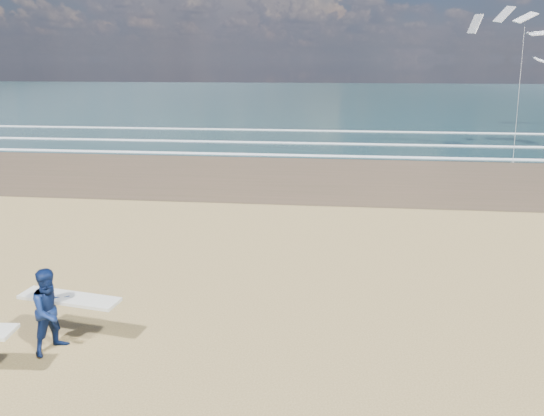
# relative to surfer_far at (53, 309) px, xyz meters

# --- Properties ---
(ocean) EXTENTS (220.00, 100.00, 0.02)m
(ocean) POSITION_rel_surfer_far_xyz_m (19.84, 70.94, -0.91)
(ocean) COLOR #183335
(ocean) RESTS_ON ground
(foam_breakers) EXTENTS (220.00, 11.70, 0.05)m
(foam_breakers) POSITION_rel_surfer_far_xyz_m (19.84, 27.04, -0.87)
(foam_breakers) COLOR white
(foam_breakers) RESTS_ON ground
(surfer_far) EXTENTS (2.25, 1.33, 1.82)m
(surfer_far) POSITION_rel_surfer_far_xyz_m (0.00, 0.00, 0.00)
(surfer_far) COLOR #0E1F50
(surfer_far) RESTS_ON ground
(kite_1) EXTENTS (5.87, 4.75, 9.44)m
(kite_1) POSITION_rel_surfer_far_xyz_m (17.20, 23.57, 4.35)
(kite_1) COLOR slate
(kite_1) RESTS_ON ground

